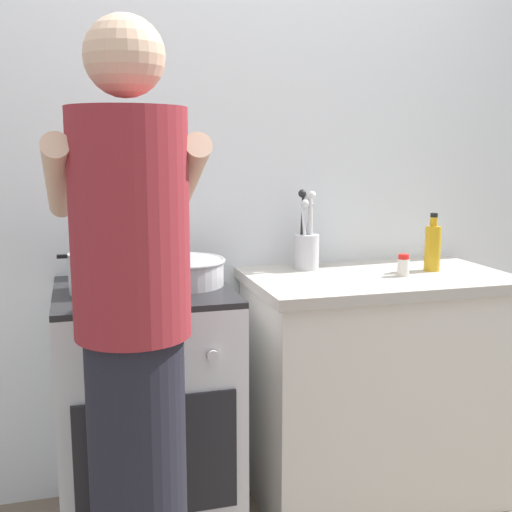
# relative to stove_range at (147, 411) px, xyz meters

# --- Properties ---
(back_wall) EXTENTS (3.20, 0.10, 2.50)m
(back_wall) POSITION_rel_stove_range_xyz_m (0.55, 0.35, 0.80)
(back_wall) COLOR silver
(back_wall) RESTS_ON ground
(countertop) EXTENTS (1.00, 0.60, 0.90)m
(countertop) POSITION_rel_stove_range_xyz_m (0.90, 0.00, 0.00)
(countertop) COLOR silver
(countertop) RESTS_ON ground
(stove_range) EXTENTS (0.60, 0.62, 0.90)m
(stove_range) POSITION_rel_stove_range_xyz_m (0.00, 0.00, 0.00)
(stove_range) COLOR silver
(stove_range) RESTS_ON ground
(pot) EXTENTS (0.28, 0.21, 0.13)m
(pot) POSITION_rel_stove_range_xyz_m (-0.14, -0.02, 0.52)
(pot) COLOR #B2B2B7
(pot) RESTS_ON stove_range
(mixing_bowl) EXTENTS (0.31, 0.31, 0.09)m
(mixing_bowl) POSITION_rel_stove_range_xyz_m (0.14, 0.02, 0.50)
(mixing_bowl) COLOR #B7B7BC
(mixing_bowl) RESTS_ON stove_range
(utensil_crock) EXTENTS (0.10, 0.10, 0.32)m
(utensil_crock) POSITION_rel_stove_range_xyz_m (0.67, 0.18, 0.55)
(utensil_crock) COLOR silver
(utensil_crock) RESTS_ON countertop
(spice_bottle) EXTENTS (0.04, 0.04, 0.08)m
(spice_bottle) POSITION_rel_stove_range_xyz_m (0.97, -0.05, 0.49)
(spice_bottle) COLOR silver
(spice_bottle) RESTS_ON countertop
(oil_bottle) EXTENTS (0.06, 0.06, 0.23)m
(oil_bottle) POSITION_rel_stove_range_xyz_m (1.14, 0.02, 0.55)
(oil_bottle) COLOR gold
(oil_bottle) RESTS_ON countertop
(person) EXTENTS (0.41, 0.50, 1.70)m
(person) POSITION_rel_stove_range_xyz_m (-0.08, -0.55, 0.41)
(person) COLOR black
(person) RESTS_ON ground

